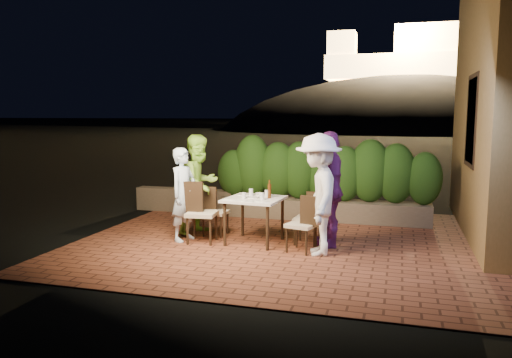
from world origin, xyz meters
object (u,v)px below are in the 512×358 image
at_px(dining_table, 254,220).
at_px(chair_right_front, 302,224).
at_px(diner_green, 200,184).
at_px(bowl, 260,194).
at_px(chair_left_back, 216,211).
at_px(chair_right_back, 307,218).
at_px(beer_bottle, 269,189).
at_px(parapet_lamp, 189,186).
at_px(diner_purple, 329,189).
at_px(diner_blue, 184,194).
at_px(diner_white, 318,194).
at_px(chair_left_front, 202,212).

relative_size(dining_table, chair_right_front, 1.00).
distance_m(chair_right_front, diner_green, 2.12).
xyz_separation_m(bowl, diner_green, (-1.12, 0.10, 0.11)).
xyz_separation_m(chair_left_back, chair_right_back, (1.64, -0.12, 0.01)).
bearing_deg(diner_green, beer_bottle, -82.88).
xyz_separation_m(dining_table, chair_right_front, (0.85, -0.31, 0.07)).
distance_m(chair_left_back, chair_right_front, 1.75).
distance_m(chair_right_back, parapet_lamp, 3.54).
xyz_separation_m(chair_left_back, diner_purple, (1.99, -0.14, 0.50)).
bearing_deg(dining_table, parapet_lamp, 134.44).
bearing_deg(diner_blue, parapet_lamp, 35.57).
distance_m(bowl, diner_white, 1.28).
relative_size(chair_left_front, chair_right_back, 1.17).
height_order(chair_left_back, chair_right_back, chair_right_back).
xyz_separation_m(chair_right_front, parapet_lamp, (-2.94, 2.45, 0.13)).
bearing_deg(beer_bottle, parapet_lamp, 138.30).
distance_m(bowl, diner_green, 1.13).
bearing_deg(diner_blue, dining_table, -67.95).
bearing_deg(beer_bottle, chair_left_back, 166.78).
bearing_deg(chair_right_front, beer_bottle, -15.43).
relative_size(diner_green, diner_purple, 0.95).
relative_size(beer_bottle, chair_left_front, 0.30).
xyz_separation_m(dining_table, diner_purple, (1.20, 0.16, 0.55)).
bearing_deg(diner_blue, chair_left_front, -82.81).
bearing_deg(diner_green, diner_blue, -166.55).
relative_size(chair_left_back, parapet_lamp, 6.11).
height_order(chair_left_front, chair_right_back, chair_left_front).
height_order(beer_bottle, diner_white, diner_white).
distance_m(bowl, chair_right_back, 0.91).
relative_size(beer_bottle, diner_blue, 0.19).
relative_size(diner_blue, diner_white, 0.85).
relative_size(beer_bottle, parapet_lamp, 2.14).
bearing_deg(diner_purple, chair_right_back, -112.11).
bearing_deg(chair_left_back, bowl, 0.36).
bearing_deg(bowl, dining_table, -92.28).
xyz_separation_m(beer_bottle, bowl, (-0.23, 0.22, -0.13)).
height_order(chair_left_back, diner_purple, diner_purple).
bearing_deg(chair_left_back, dining_table, -18.66).
relative_size(dining_table, bowl, 5.38).
distance_m(chair_left_front, diner_purple, 2.11).
distance_m(beer_bottle, diner_white, 0.97).
relative_size(chair_right_back, diner_purple, 0.47).
bearing_deg(beer_bottle, dining_table, -167.45).
relative_size(chair_left_back, diner_white, 0.47).
relative_size(bowl, chair_left_back, 0.19).
bearing_deg(dining_table, diner_purple, 7.62).
distance_m(chair_right_front, diner_white, 0.55).
relative_size(chair_right_front, diner_white, 0.48).
bearing_deg(chair_right_back, bowl, -1.90).
height_order(chair_left_front, diner_green, diner_green).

